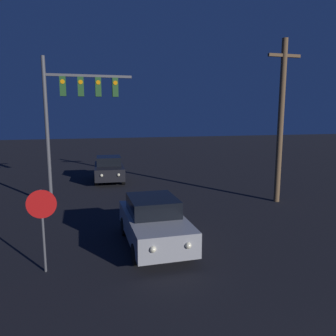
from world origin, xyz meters
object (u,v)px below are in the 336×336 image
Objects in this scene: car_far at (109,169)px; stop_sign at (42,215)px; traffic_signal_mast at (73,104)px; utility_pole at (281,120)px; car_near at (154,222)px.

stop_sign reaches higher than car_far.
traffic_signal_mast is 10.00m from utility_pole.
traffic_signal_mast is (-2.02, -4.96, 4.01)m from car_far.
car_far is 0.54× the size of utility_pole.
car_near is 8.77m from utility_pole.
car_far is at bearing 136.17° from utility_pole.
traffic_signal_mast reaches higher than car_near.
car_near is 0.53× the size of utility_pole.
stop_sign is (-2.85, -12.25, 0.84)m from car_far.
car_far is 1.82× the size of stop_sign.
car_near is 7.82m from traffic_signal_mast.
car_near and car_far have the same top height.
stop_sign is at bearing 80.27° from car_far.
traffic_signal_mast is 2.98× the size of stop_sign.
utility_pole reaches higher than car_near.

